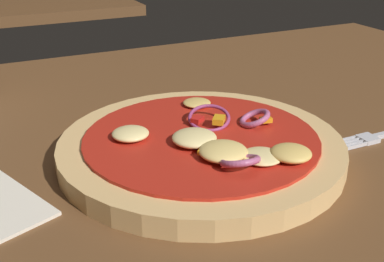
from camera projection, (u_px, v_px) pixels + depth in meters
name	position (u px, v px, depth m)	size (l,w,h in m)	color
dining_table	(197.00, 157.00, 0.51)	(1.15, 0.80, 0.03)	brown
pizza	(202.00, 147.00, 0.48)	(0.28, 0.28, 0.04)	tan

